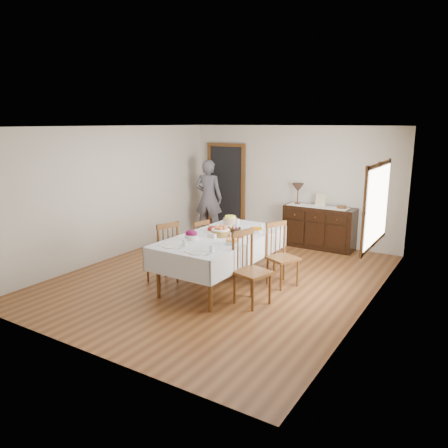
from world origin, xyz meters
The scene contains 26 objects.
ground centered at (0.00, 0.00, 0.00)m, with size 6.00×6.00×0.00m, color brown.
room_shell centered at (-0.15, 0.42, 1.64)m, with size 5.02×6.02×2.65m.
dining_table centered at (0.16, -0.24, 0.74)m, with size 1.28×2.46×0.84m.
chair_left_near centered at (-0.69, -0.72, 0.54)m, with size 0.56×0.56×1.07m.
chair_left_far centered at (-0.60, 0.14, 0.48)m, with size 0.47×0.47×0.94m.
chair_right_near centered at (0.94, -0.70, 0.56)m, with size 0.57×0.57×1.11m.
chair_right_far centered at (1.01, 0.26, 0.53)m, with size 0.59×0.59×1.06m.
sideboard centered at (0.80, 2.72, 0.46)m, with size 1.52×0.55×0.91m.
person centered at (-1.83, 2.36, 0.97)m, with size 0.61×0.39×1.94m, color #54525D.
bread_basket centered at (0.15, -0.24, 0.91)m, with size 0.32×0.32×0.17m.
egg_basket centered at (0.16, 0.15, 0.87)m, with size 0.26×0.26×0.11m.
ham_platter_a centered at (-0.14, -0.05, 0.87)m, with size 0.33×0.33×0.11m.
ham_platter_b centered at (0.45, -0.19, 0.87)m, with size 0.30×0.30×0.11m.
beet_bowl centered at (-0.12, -0.69, 0.91)m, with size 0.22×0.22×0.16m.
carrot_bowl centered at (0.56, 0.25, 0.88)m, with size 0.20×0.20×0.09m.
pineapple_bowl centered at (-0.16, 0.58, 0.91)m, with size 0.26×0.26×0.15m.
casserole_dish centered at (0.57, -0.57, 0.88)m, with size 0.22×0.22×0.08m.
butter_dish centered at (0.10, -0.42, 0.87)m, with size 0.14×0.09×0.07m.
setting_left centered at (-0.11, -1.13, 0.86)m, with size 0.42×0.31×0.10m.
setting_right centered at (0.43, -1.19, 0.86)m, with size 0.42×0.31×0.10m.
glass_far_a centered at (-0.01, 0.60, 0.89)m, with size 0.07×0.07×0.10m.
glass_far_b centered at (0.51, 0.51, 0.89)m, with size 0.07×0.07×0.10m.
runner centered at (0.75, 2.69, 0.91)m, with size 1.30×0.35×0.01m.
table_lamp centered at (0.27, 2.73, 1.26)m, with size 0.26×0.26×0.46m.
picture_frame centered at (0.80, 2.70, 1.05)m, with size 0.22×0.08×0.28m.
deco_bowl centered at (1.25, 2.74, 0.94)m, with size 0.20×0.20×0.06m.
Camera 1 is at (3.87, -6.15, 2.67)m, focal length 35.00 mm.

